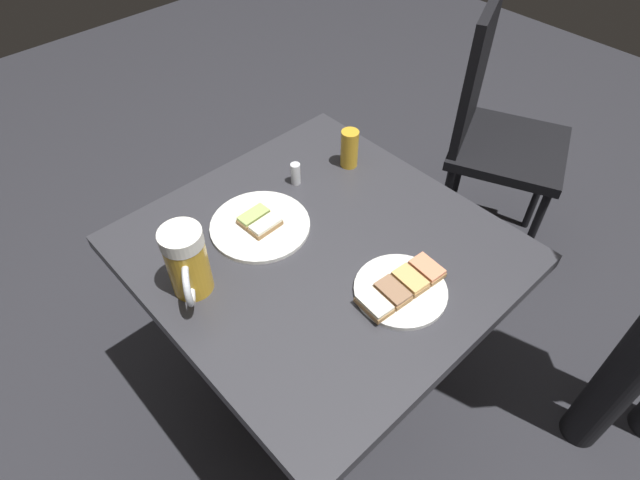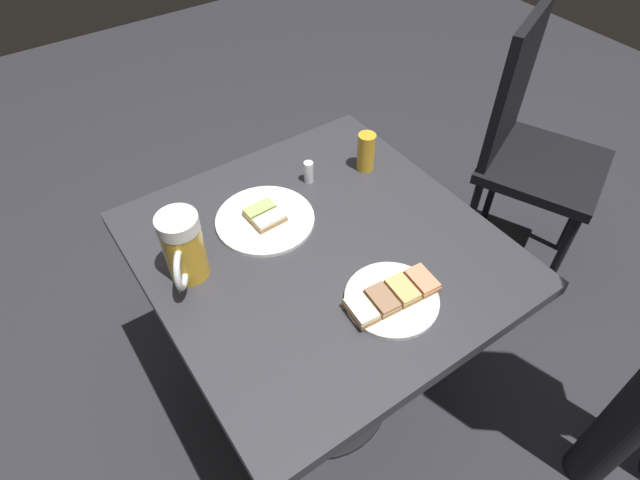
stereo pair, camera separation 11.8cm
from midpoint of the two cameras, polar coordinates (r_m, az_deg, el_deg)
ground_plane at (r=1.77m, az=1.98°, el=-16.38°), size 6.00×6.00×0.00m
cafe_table at (r=1.30m, az=2.60°, el=-5.13°), size 0.79×0.76×0.70m
plate_near at (r=1.10m, az=10.91°, el=-6.34°), size 0.20×0.20×0.03m
plate_far at (r=1.24m, az=-3.33°, el=2.17°), size 0.24×0.24×0.03m
beer_mug at (r=1.10m, az=-11.75°, el=-1.04°), size 0.13×0.10×0.17m
beer_glass_small at (r=1.38m, az=7.52°, el=9.40°), size 0.05×0.05×0.10m
salt_shaker at (r=1.34m, az=1.28°, el=7.31°), size 0.02×0.02×0.06m
cafe_chair at (r=1.92m, az=23.56°, el=9.67°), size 0.50×0.50×0.95m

